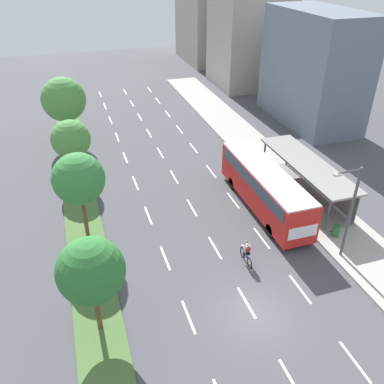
# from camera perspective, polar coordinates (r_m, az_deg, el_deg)

# --- Properties ---
(ground_plane) EXTENTS (140.00, 140.00, 0.00)m
(ground_plane) POSITION_cam_1_polar(r_m,az_deg,el_deg) (23.77, 8.65, -16.70)
(ground_plane) COLOR #4C4C51
(median_strip) EXTENTS (2.60, 52.00, 0.12)m
(median_strip) POSITION_cam_1_polar(r_m,az_deg,el_deg) (38.15, -16.08, 2.73)
(median_strip) COLOR #4C7038
(median_strip) RESTS_ON ground
(sidewalk_right) EXTENTS (4.50, 52.00, 0.15)m
(sidewalk_right) POSITION_cam_1_polar(r_m,az_deg,el_deg) (41.87, 8.52, 6.30)
(sidewalk_right) COLOR #ADAAA3
(sidewalk_right) RESTS_ON ground
(lane_divider_left) EXTENTS (0.14, 49.21, 0.01)m
(lane_divider_left) POSITION_cam_1_polar(r_m,az_deg,el_deg) (37.65, -8.74, 3.17)
(lane_divider_left) COLOR white
(lane_divider_left) RESTS_ON ground
(lane_divider_center) EXTENTS (0.14, 49.21, 0.01)m
(lane_divider_center) POSITION_cam_1_polar(r_m,az_deg,el_deg) (38.23, -3.57, 3.95)
(lane_divider_center) COLOR white
(lane_divider_center) RESTS_ON ground
(lane_divider_right) EXTENTS (0.14, 49.21, 0.01)m
(lane_divider_right) POSITION_cam_1_polar(r_m,az_deg,el_deg) (39.11, 1.41, 4.67)
(lane_divider_right) COLOR white
(lane_divider_right) RESTS_ON ground
(bus_shelter) EXTENTS (2.90, 10.77, 2.86)m
(bus_shelter) POSITION_cam_1_polar(r_m,az_deg,el_deg) (33.76, 16.14, 2.32)
(bus_shelter) COLOR gray
(bus_shelter) RESTS_ON sidewalk_right
(bus) EXTENTS (2.54, 11.29, 3.37)m
(bus) POSITION_cam_1_polar(r_m,az_deg,el_deg) (31.12, 10.20, 0.97)
(bus) COLOR red
(bus) RESTS_ON ground
(cyclist) EXTENTS (0.46, 1.82, 1.71)m
(cyclist) POSITION_cam_1_polar(r_m,az_deg,el_deg) (26.35, 7.70, -8.49)
(cyclist) COLOR black
(cyclist) RESTS_ON ground
(median_tree_nearest) EXTENTS (3.40, 3.40, 5.69)m
(median_tree_nearest) POSITION_cam_1_polar(r_m,az_deg,el_deg) (20.53, -14.08, -10.75)
(median_tree_nearest) COLOR brown
(median_tree_nearest) RESTS_ON median_strip
(median_tree_second) EXTENTS (3.46, 3.46, 6.26)m
(median_tree_second) POSITION_cam_1_polar(r_m,az_deg,el_deg) (27.25, -15.71, 1.78)
(median_tree_second) COLOR brown
(median_tree_second) RESTS_ON median_strip
(median_tree_third) EXTENTS (3.27, 3.27, 5.39)m
(median_tree_third) POSITION_cam_1_polar(r_m,az_deg,el_deg) (35.25, -16.72, 7.13)
(median_tree_third) COLOR brown
(median_tree_third) RESTS_ON median_strip
(median_tree_fourth) EXTENTS (4.37, 4.37, 6.66)m
(median_tree_fourth) POSITION_cam_1_polar(r_m,az_deg,el_deg) (42.97, -17.66, 12.33)
(median_tree_fourth) COLOR brown
(median_tree_fourth) RESTS_ON median_strip
(streetlight) EXTENTS (1.91, 0.24, 6.50)m
(streetlight) POSITION_cam_1_polar(r_m,az_deg,el_deg) (26.52, 21.34, -2.06)
(streetlight) COLOR #4C4C51
(streetlight) RESTS_ON sidewalk_right
(trash_bin) EXTENTS (0.52, 0.52, 0.85)m
(trash_bin) POSITION_cam_1_polar(r_m,az_deg,el_deg) (30.06, 19.64, -5.15)
(trash_bin) COLOR #286B38
(trash_bin) RESTS_ON sidewalk_right
(building_near_right) EXTENTS (6.34, 13.21, 12.12)m
(building_near_right) POSITION_cam_1_polar(r_m,az_deg,el_deg) (48.44, 16.75, 16.36)
(building_near_right) COLOR slate
(building_near_right) RESTS_ON ground
(building_mid_right) EXTENTS (9.42, 9.52, 12.95)m
(building_mid_right) POSITION_cam_1_polar(r_m,az_deg,el_deg) (61.35, 8.09, 20.64)
(building_mid_right) COLOR #A39E93
(building_mid_right) RESTS_ON ground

